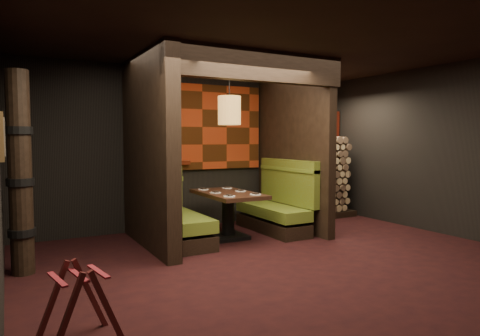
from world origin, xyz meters
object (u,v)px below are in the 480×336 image
booth_bench_left (174,218)px  dining_table (228,207)px  pendant_lamp (229,110)px  luggage_rack (79,302)px  totem_column (20,174)px  firewood_stack (314,178)px  booth_bench_right (277,208)px

booth_bench_left → dining_table: booth_bench_left is taller
pendant_lamp → luggage_rack: pendant_lamp is taller
luggage_rack → totem_column: totem_column is taller
dining_table → firewood_stack: (2.37, 0.80, 0.31)m
booth_bench_left → pendant_lamp: bearing=-9.6°
booth_bench_right → luggage_rack: (-3.66, -2.70, -0.07)m
booth_bench_right → firewood_stack: bearing=27.3°
dining_table → booth_bench_right: bearing=5.6°
pendant_lamp → totem_column: (-2.97, -0.40, -0.86)m
pendant_lamp → totem_column: size_ratio=0.43×
dining_table → luggage_rack: size_ratio=2.10×
booth_bench_right → dining_table: bearing=-174.4°
booth_bench_left → totem_column: (-2.09, -0.55, 0.79)m
booth_bench_right → dining_table: (-1.01, -0.10, 0.11)m
firewood_stack → dining_table: bearing=-161.3°
booth_bench_left → firewood_stack: firewood_stack is taller
pendant_lamp → firewood_stack: bearing=19.7°
pendant_lamp → totem_column: pendant_lamp is taller
firewood_stack → luggage_rack: bearing=-145.8°
dining_table → totem_column: (-2.97, -0.45, 0.67)m
totem_column → pendant_lamp: bearing=7.7°
dining_table → booth_bench_left: bearing=173.6°
booth_bench_right → totem_column: size_ratio=0.67×
booth_bench_left → pendant_lamp: 1.88m
luggage_rack → pendant_lamp: bearing=44.0°
booth_bench_left → firewood_stack: size_ratio=0.92×
luggage_rack → firewood_stack: bearing=34.2°
luggage_rack → totem_column: size_ratio=0.28×
luggage_rack → firewood_stack: 6.08m
booth_bench_left → totem_column: totem_column is taller
booth_bench_right → luggage_rack: size_ratio=2.36×
luggage_rack → booth_bench_right: bearing=36.5°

